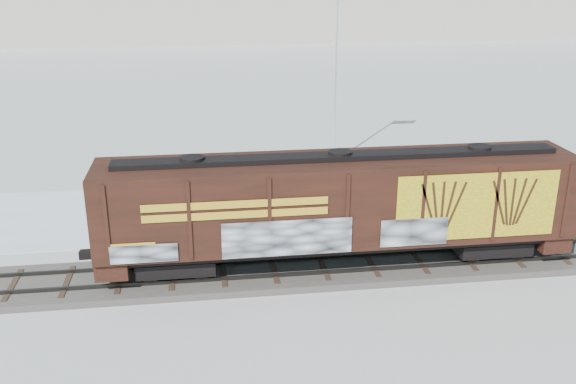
{
  "coord_description": "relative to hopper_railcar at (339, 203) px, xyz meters",
  "views": [
    {
      "loc": [
        -4.59,
        -22.97,
        11.87
      ],
      "look_at": [
        -1.0,
        3.0,
        2.43
      ],
      "focal_mm": 40.0,
      "sensor_mm": 36.0,
      "label": 1
    }
  ],
  "objects": [
    {
      "name": "car_silver",
      "position": [
        -4.68,
        8.29,
        -2.11
      ],
      "size": [
        5.13,
        2.85,
        1.65
      ],
      "primitive_type": "imported",
      "rotation": [
        0.0,
        0.0,
        1.38
      ],
      "color": "silver",
      "rests_on": "parking_strip"
    },
    {
      "name": "ground",
      "position": [
        -0.59,
        0.01,
        -2.96
      ],
      "size": [
        500.0,
        500.0,
        0.0
      ],
      "primitive_type": "plane",
      "color": "white",
      "rests_on": "ground"
    },
    {
      "name": "flagpole",
      "position": [
        3.01,
        14.71,
        1.1
      ],
      "size": [
        2.3,
        0.9,
        11.06
      ],
      "color": "silver",
      "rests_on": "ground"
    },
    {
      "name": "rail_track",
      "position": [
        -0.59,
        0.01,
        -2.81
      ],
      "size": [
        50.0,
        3.4,
        0.43
      ],
      "color": "#59544C",
      "rests_on": "ground"
    },
    {
      "name": "hopper_railcar",
      "position": [
        0.0,
        0.0,
        0.0
      ],
      "size": [
        18.61,
        3.06,
        4.54
      ],
      "color": "black",
      "rests_on": "rail_track"
    },
    {
      "name": "car_dark",
      "position": [
        3.11,
        7.48,
        -2.21
      ],
      "size": [
        5.01,
        2.13,
        1.44
      ],
      "primitive_type": "imported",
      "rotation": [
        0.0,
        0.0,
        1.55
      ],
      "color": "black",
      "rests_on": "parking_strip"
    },
    {
      "name": "car_white",
      "position": [
        3.58,
        7.72,
        -2.12
      ],
      "size": [
        5.2,
        3.51,
        1.62
      ],
      "primitive_type": "imported",
      "rotation": [
        0.0,
        0.0,
        1.98
      ],
      "color": "white",
      "rests_on": "parking_strip"
    },
    {
      "name": "parking_strip",
      "position": [
        -0.59,
        7.51,
        -2.95
      ],
      "size": [
        40.0,
        8.0,
        0.03
      ],
      "primitive_type": "cube",
      "color": "white",
      "rests_on": "ground"
    }
  ]
}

